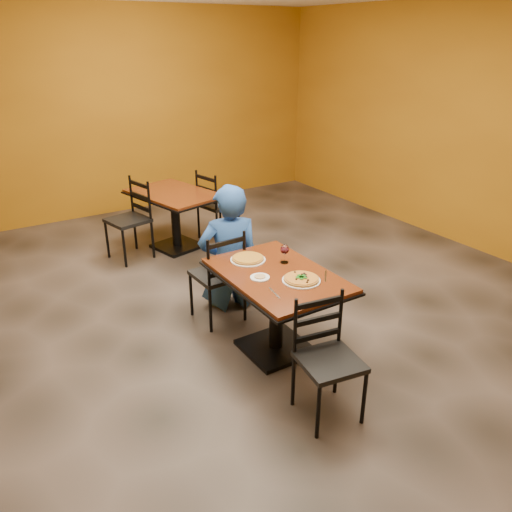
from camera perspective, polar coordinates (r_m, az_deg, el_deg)
floor at (r=4.89m, az=-1.08°, el=-7.73°), size 7.00×8.00×0.01m
wall_back at (r=7.95m, az=-16.80°, el=15.18°), size 7.00×0.01×3.00m
wall_right at (r=6.76m, az=25.80°, el=12.51°), size 0.01×8.00×3.00m
table_main at (r=4.25m, az=2.36°, el=-4.31°), size 0.83×1.23×0.75m
table_second at (r=6.49m, az=-9.21°, el=5.51°), size 1.06×1.34×0.75m
chair_main_near at (r=3.64m, az=8.37°, el=-11.86°), size 0.47×0.47×0.90m
chair_main_far at (r=4.79m, az=-4.46°, el=-2.16°), size 0.44×0.44×0.93m
chair_second_left at (r=6.32m, az=-14.36°, el=3.91°), size 0.53×0.53×0.98m
chair_second_right at (r=6.77m, az=-4.32°, el=5.80°), size 0.51×0.51×0.95m
diner at (r=5.00m, az=-3.06°, el=1.13°), size 0.72×0.58×1.27m
plate_main at (r=4.04m, az=5.16°, el=-2.78°), size 0.31×0.31×0.01m
pizza_main at (r=4.04m, az=5.17°, el=-2.58°), size 0.28×0.28×0.02m
plate_far at (r=4.39m, az=-0.93°, el=-0.43°), size 0.31×0.31×0.01m
pizza_far at (r=4.39m, az=-0.93°, el=-0.23°), size 0.28×0.28×0.02m
side_plate at (r=4.08m, az=0.45°, el=-2.45°), size 0.16×0.16×0.01m
dip at (r=4.07m, az=0.45°, el=-2.34°), size 0.09×0.09×0.01m
wine_glass at (r=4.32m, az=3.27°, el=0.34°), size 0.08×0.08×0.18m
fork at (r=3.85m, az=2.09°, el=-4.21°), size 0.05×0.19×0.00m
knife at (r=4.14m, az=7.90°, el=-2.28°), size 0.15×0.17×0.00m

